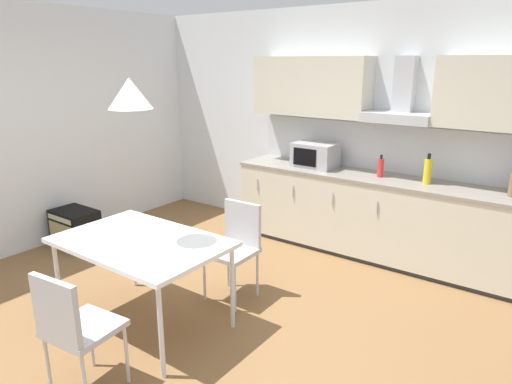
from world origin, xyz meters
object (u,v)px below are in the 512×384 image
object	(u,v)px
bottle_yellow	(428,171)
bottle_red	(380,168)
pendant_lamp	(130,93)
guitar_amp	(75,228)
microwave	(315,155)
chair_far_right	(236,241)
chair_near_right	(72,323)
dining_table	(141,246)

from	to	relation	value
bottle_yellow	bottle_red	bearing A→B (deg)	-178.99
bottle_yellow	pendant_lamp	size ratio (longest dim) A/B	0.96
pendant_lamp	guitar_amp	bearing A→B (deg)	162.12
microwave	pendant_lamp	world-z (taller)	pendant_lamp
chair_far_right	microwave	bearing A→B (deg)	93.41
microwave	chair_near_right	size ratio (longest dim) A/B	0.55
bottle_yellow	dining_table	bearing A→B (deg)	-121.25
guitar_amp	pendant_lamp	world-z (taller)	pendant_lamp
dining_table	chair_near_right	world-z (taller)	chair_near_right
microwave	guitar_amp	world-z (taller)	microwave
chair_far_right	bottle_red	bearing A→B (deg)	66.56
dining_table	chair_near_right	distance (m)	0.89
bottle_yellow	pendant_lamp	world-z (taller)	pendant_lamp
guitar_amp	chair_far_right	bearing A→B (deg)	5.19
bottle_yellow	microwave	bearing A→B (deg)	-179.70
bottle_red	dining_table	world-z (taller)	bottle_red
bottle_red	pendant_lamp	bearing A→B (deg)	-112.26
bottle_yellow	chair_far_right	distance (m)	2.04
chair_far_right	chair_near_right	size ratio (longest dim) A/B	1.00
bottle_red	chair_far_right	bearing A→B (deg)	-113.44
guitar_amp	microwave	bearing A→B (deg)	40.21
microwave	bottle_red	size ratio (longest dim) A/B	2.03
microwave	pendant_lamp	xyz separation A→B (m)	(-0.20, -2.41, 0.82)
bottle_red	chair_near_right	xyz separation A→B (m)	(-0.68, -3.23, -0.47)
chair_far_right	guitar_amp	bearing A→B (deg)	-174.81
microwave	bottle_yellow	xyz separation A→B (m)	(1.26, 0.01, -0.01)
chair_far_right	guitar_amp	xyz separation A→B (m)	(-2.21, -0.20, -0.31)
dining_table	chair_far_right	xyz separation A→B (m)	(0.30, 0.82, -0.16)
dining_table	chair_near_right	bearing A→B (deg)	-69.45
bottle_yellow	guitar_amp	size ratio (longest dim) A/B	0.59
dining_table	chair_far_right	distance (m)	0.89
bottle_yellow	chair_near_right	world-z (taller)	bottle_yellow
microwave	chair_far_right	bearing A→B (deg)	-86.59
chair_far_right	bottle_yellow	bearing A→B (deg)	53.78
guitar_amp	chair_near_right	bearing A→B (deg)	-32.88
bottle_red	chair_near_right	size ratio (longest dim) A/B	0.27
dining_table	guitar_amp	world-z (taller)	dining_table
dining_table	guitar_amp	distance (m)	2.07
chair_far_right	chair_near_right	distance (m)	1.64
chair_far_right	pendant_lamp	distance (m)	1.59
bottle_yellow	chair_near_right	size ratio (longest dim) A/B	0.35
bottle_yellow	bottle_red	size ratio (longest dim) A/B	1.29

